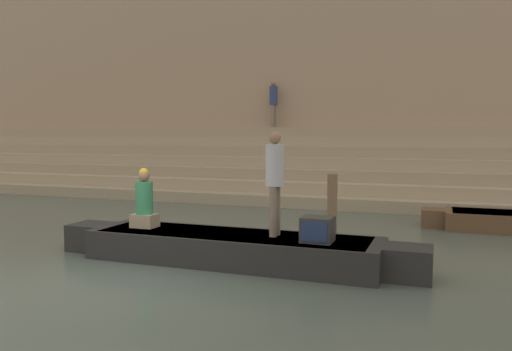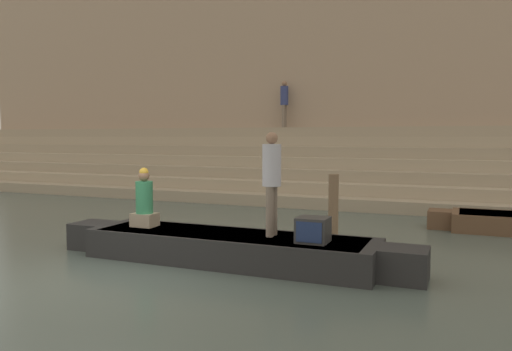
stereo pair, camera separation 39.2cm
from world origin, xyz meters
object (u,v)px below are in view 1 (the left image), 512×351
(tv_set, at_px, (317,229))
(person_rowing, at_px, (144,203))
(person_standing, at_px, (275,176))
(rowboat_main, at_px, (231,247))
(person_on_steps, at_px, (273,100))
(mooring_post, at_px, (332,209))

(tv_set, bearing_deg, person_rowing, 175.23)
(person_standing, bearing_deg, person_rowing, -172.77)
(tv_set, bearing_deg, rowboat_main, 172.99)
(rowboat_main, distance_m, person_standing, 1.44)
(person_standing, relative_size, tv_set, 3.55)
(person_on_steps, bearing_deg, rowboat_main, 102.17)
(rowboat_main, height_order, mooring_post, mooring_post)
(person_standing, bearing_deg, rowboat_main, -166.77)
(person_rowing, relative_size, mooring_post, 0.77)
(mooring_post, bearing_deg, person_standing, -105.36)
(person_rowing, bearing_deg, tv_set, -3.99)
(person_standing, xyz_separation_m, person_rowing, (-2.45, -0.08, -0.55))
(rowboat_main, height_order, person_rowing, person_rowing)
(tv_set, relative_size, mooring_post, 0.35)
(person_rowing, height_order, mooring_post, person_rowing)
(person_rowing, xyz_separation_m, mooring_post, (3.00, 2.07, -0.24))
(mooring_post, distance_m, person_on_steps, 10.16)
(person_rowing, xyz_separation_m, person_on_steps, (-1.15, 10.89, 2.61))
(mooring_post, bearing_deg, person_rowing, -145.46)
(person_rowing, bearing_deg, person_standing, 0.60)
(rowboat_main, xyz_separation_m, person_standing, (0.74, 0.10, 1.23))
(mooring_post, height_order, person_on_steps, person_on_steps)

